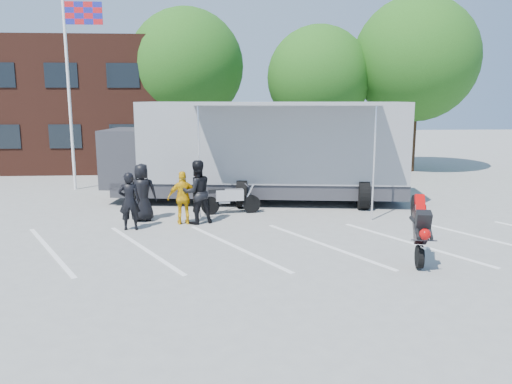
{
  "coord_description": "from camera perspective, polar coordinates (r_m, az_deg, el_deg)",
  "views": [
    {
      "loc": [
        -0.09,
        -11.73,
        3.86
      ],
      "look_at": [
        0.82,
        1.9,
        1.3
      ],
      "focal_mm": 35.0,
      "sensor_mm": 36.0,
      "label": 1
    }
  ],
  "objects": [
    {
      "name": "tree_left",
      "position": [
        27.85,
        -7.96,
        14.02
      ],
      "size": [
        6.12,
        6.12,
        8.64
      ],
      "color": "#382314",
      "rests_on": "ground"
    },
    {
      "name": "parking_bay_lines",
      "position": [
        13.31,
        -3.27,
        -6.25
      ],
      "size": [
        18.09,
        13.33,
        0.01
      ],
      "primitive_type": "cube",
      "rotation": [
        0.0,
        0.0,
        0.52
      ],
      "color": "white",
      "rests_on": "ground"
    },
    {
      "name": "spectator_leather_b",
      "position": [
        15.25,
        -14.27,
        -1.03
      ],
      "size": [
        0.64,
        0.43,
        1.74
      ],
      "primitive_type": "imported",
      "rotation": [
        0.0,
        0.0,
        3.16
      ],
      "color": "black",
      "rests_on": "ground"
    },
    {
      "name": "transporter_truck",
      "position": [
        19.07,
        0.37,
        -1.07
      ],
      "size": [
        12.42,
        7.16,
        3.75
      ],
      "primitive_type": null,
      "rotation": [
        0.0,
        0.0,
        -0.13
      ],
      "color": "gray",
      "rests_on": "ground"
    },
    {
      "name": "office_building",
      "position": [
        31.35,
        -22.52,
        9.15
      ],
      "size": [
        18.0,
        8.0,
        7.0
      ],
      "primitive_type": "cube",
      "color": "#441F16",
      "rests_on": "ground"
    },
    {
      "name": "parked_motorcycle",
      "position": [
        17.06,
        -2.86,
        -2.48
      ],
      "size": [
        2.15,
        0.96,
        1.09
      ],
      "primitive_type": null,
      "rotation": [
        0.0,
        0.0,
        1.7
      ],
      "color": "silver",
      "rests_on": "ground"
    },
    {
      "name": "spectator_leather_a",
      "position": [
        16.28,
        -12.89,
        -0.04
      ],
      "size": [
        0.94,
        0.65,
        1.85
      ],
      "primitive_type": "imported",
      "rotation": [
        0.0,
        0.0,
        3.21
      ],
      "color": "black",
      "rests_on": "ground"
    },
    {
      "name": "tree_mid",
      "position": [
        27.24,
        7.16,
        12.81
      ],
      "size": [
        5.44,
        5.44,
        7.68
      ],
      "color": "#382314",
      "rests_on": "ground"
    },
    {
      "name": "stunt_bike_rider",
      "position": [
        12.77,
        17.62,
        -7.51
      ],
      "size": [
        1.01,
        1.64,
        1.8
      ],
      "primitive_type": null,
      "rotation": [
        0.0,
        0.0,
        -0.2
      ],
      "color": "black",
      "rests_on": "ground"
    },
    {
      "name": "spectator_hivis",
      "position": [
        15.65,
        -8.29,
        -0.66
      ],
      "size": [
        1.03,
        0.55,
        1.66
      ],
      "primitive_type": "imported",
      "rotation": [
        0.0,
        0.0,
        3.29
      ],
      "color": "#E6AA0C",
      "rests_on": "ground"
    },
    {
      "name": "ground",
      "position": [
        12.35,
        -3.22,
        -7.62
      ],
      "size": [
        100.0,
        100.0,
        0.0
      ],
      "primitive_type": "plane",
      "color": "gray",
      "rests_on": "ground"
    },
    {
      "name": "flagpole",
      "position": [
        22.62,
        -20.11,
        13.0
      ],
      "size": [
        1.61,
        0.12,
        8.0
      ],
      "color": "white",
      "rests_on": "ground"
    },
    {
      "name": "tree_right",
      "position": [
        28.18,
        17.76,
        14.22
      ],
      "size": [
        6.46,
        6.46,
        9.12
      ],
      "color": "#382314",
      "rests_on": "ground"
    },
    {
      "name": "spectator_leather_c",
      "position": [
        15.64,
        -6.78,
        -0.01
      ],
      "size": [
        1.19,
        1.08,
        2.0
      ],
      "primitive_type": "imported",
      "rotation": [
        0.0,
        0.0,
        3.56
      ],
      "color": "black",
      "rests_on": "ground"
    }
  ]
}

